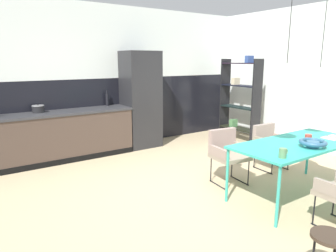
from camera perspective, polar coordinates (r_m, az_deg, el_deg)
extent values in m
plane|color=tan|center=(4.42, 7.82, -12.31)|extent=(8.60, 8.60, 0.00)
cube|color=black|center=(6.71, -9.69, 2.54)|extent=(6.61, 0.12, 1.45)
cube|color=silver|center=(6.63, -10.15, 15.01)|extent=(6.61, 0.12, 1.45)
cube|color=#45372E|center=(5.96, -21.84, -2.27)|extent=(3.21, 0.60, 0.86)
cube|color=#323235|center=(5.87, -22.18, 1.99)|extent=(3.24, 0.63, 0.04)
cube|color=black|center=(5.77, -20.88, -6.57)|extent=(3.21, 0.01, 0.10)
cube|color=#232326|center=(6.54, -5.04, 4.85)|extent=(0.72, 0.60, 2.00)
cube|color=teal|center=(4.44, 22.90, -3.02)|extent=(1.88, 0.85, 0.03)
cylinder|color=teal|center=(4.10, 10.86, -8.95)|extent=(0.04, 0.04, 0.72)
cylinder|color=teal|center=(5.47, 24.41, -4.48)|extent=(0.04, 0.04, 0.72)
cylinder|color=teal|center=(3.64, 19.63, -12.22)|extent=(0.04, 0.04, 0.72)
cube|color=gray|center=(4.67, 11.37, -5.58)|extent=(0.53, 0.51, 0.06)
cube|color=gray|center=(4.77, 9.98, -2.60)|extent=(0.46, 0.13, 0.35)
cube|color=gray|center=(4.78, 13.49, -4.02)|extent=(0.10, 0.42, 0.14)
cube|color=gray|center=(4.51, 9.23, -4.80)|extent=(0.10, 0.42, 0.14)
cylinder|color=black|center=(4.73, 14.62, -8.38)|extent=(0.02, 0.02, 0.39)
cylinder|color=black|center=(4.49, 10.76, -9.33)|extent=(0.02, 0.02, 0.39)
cylinder|color=black|center=(5.00, 11.71, -7.11)|extent=(0.02, 0.02, 0.39)
cylinder|color=black|center=(4.77, 7.93, -7.92)|extent=(0.02, 0.02, 0.39)
cylinder|color=black|center=(4.93, 13.02, -9.76)|extent=(0.06, 0.41, 0.02)
cylinder|color=black|center=(4.70, 9.22, -10.73)|extent=(0.06, 0.41, 0.02)
cube|color=gray|center=(3.70, 28.13, -10.35)|extent=(0.06, 0.41, 0.14)
cylinder|color=black|center=(3.92, 25.33, -13.79)|extent=(0.02, 0.02, 0.36)
cylinder|color=black|center=(4.24, 28.25, -12.09)|extent=(0.02, 0.02, 0.36)
cylinder|color=black|center=(3.92, 27.55, -16.89)|extent=(0.02, 0.41, 0.02)
cube|color=gray|center=(5.49, 18.65, -3.62)|extent=(0.50, 0.48, 0.06)
cube|color=gray|center=(5.57, 17.22, -1.29)|extent=(0.46, 0.10, 0.32)
cube|color=gray|center=(5.63, 20.17, -2.29)|extent=(0.07, 0.42, 0.14)
cube|color=gray|center=(5.30, 17.19, -2.95)|extent=(0.07, 0.42, 0.14)
cylinder|color=black|center=(5.59, 21.33, -5.80)|extent=(0.02, 0.02, 0.36)
cylinder|color=black|center=(5.29, 18.67, -6.60)|extent=(0.02, 0.02, 0.36)
cylinder|color=black|center=(5.81, 18.36, -4.90)|extent=(0.02, 0.02, 0.36)
cylinder|color=black|center=(5.52, 15.66, -5.61)|extent=(0.02, 0.02, 0.36)
cylinder|color=black|center=(5.75, 19.69, -6.98)|extent=(0.04, 0.41, 0.02)
cylinder|color=black|center=(5.46, 17.02, -7.82)|extent=(0.04, 0.41, 0.02)
cylinder|color=#33607F|center=(4.26, 25.13, -3.09)|extent=(0.15, 0.15, 0.08)
torus|color=#2E5A79|center=(4.25, 25.17, -2.74)|extent=(0.33, 0.33, 0.05)
cube|color=white|center=(4.84, 27.78, -2.02)|extent=(0.15, 0.20, 0.01)
cube|color=white|center=(4.97, 28.62, -1.75)|extent=(0.15, 0.20, 0.01)
cube|color=#262628|center=(4.90, 28.22, -1.79)|extent=(0.01, 0.20, 0.00)
cylinder|color=#5B8456|center=(3.67, 20.39, -4.70)|extent=(0.08, 0.08, 0.11)
torus|color=#5B8456|center=(3.71, 20.87, -4.48)|extent=(0.07, 0.01, 0.07)
cylinder|color=#B23D33|center=(4.55, 24.43, -1.99)|extent=(0.09, 0.09, 0.09)
torus|color=#B23D33|center=(4.59, 24.80, -1.83)|extent=(0.06, 0.01, 0.06)
cylinder|color=black|center=(5.97, -22.82, 2.87)|extent=(0.21, 0.21, 0.12)
cylinder|color=gray|center=(5.96, -22.87, 3.49)|extent=(0.21, 0.21, 0.01)
sphere|color=black|center=(5.96, -22.88, 3.66)|extent=(0.02, 0.02, 0.02)
cylinder|color=black|center=(6.44, -11.17, 4.77)|extent=(0.06, 0.06, 0.25)
cylinder|color=black|center=(6.43, -11.23, 6.17)|extent=(0.03, 0.03, 0.07)
cylinder|color=#382B21|center=(2.89, 27.70, -17.62)|extent=(0.29, 0.29, 0.03)
cube|color=black|center=(7.64, 10.44, 5.16)|extent=(0.30, 0.03, 1.84)
cube|color=black|center=(6.99, 16.01, 4.26)|extent=(0.30, 0.03, 1.84)
cube|color=black|center=(7.42, 12.86, -0.42)|extent=(0.30, 0.95, 0.02)
cube|color=#4C7F4C|center=(7.51, 11.96, 0.54)|extent=(0.18, 0.10, 0.17)
cube|color=black|center=(7.33, 13.04, 3.38)|extent=(0.30, 0.95, 0.02)
cube|color=black|center=(7.27, 13.23, 7.27)|extent=(0.30, 0.95, 0.02)
cube|color=beige|center=(7.38, 12.35, 8.07)|extent=(0.18, 0.10, 0.16)
cube|color=black|center=(7.25, 13.42, 11.19)|extent=(0.30, 0.95, 0.02)
cube|color=#334C8C|center=(7.11, 14.76, 11.83)|extent=(0.18, 0.10, 0.15)
cylinder|color=black|center=(4.02, 21.71, 18.37)|extent=(0.01, 0.01, 1.08)
cone|color=silver|center=(4.00, 20.96, 8.83)|extent=(0.33, 0.33, 0.26)
cylinder|color=black|center=(4.66, 26.96, 16.61)|extent=(0.01, 0.01, 1.13)
cone|color=silver|center=(4.64, 26.14, 8.13)|extent=(0.30, 0.30, 0.25)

